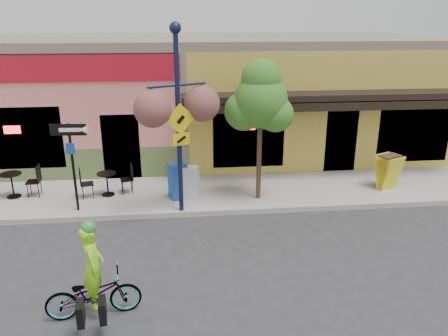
% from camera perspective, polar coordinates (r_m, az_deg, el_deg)
% --- Properties ---
extents(ground, '(90.00, 90.00, 0.00)m').
position_cam_1_polar(ground, '(11.79, -0.07, -7.25)').
color(ground, '#2D2D30').
rests_on(ground, ground).
extents(sidewalk, '(24.00, 3.00, 0.15)m').
position_cam_1_polar(sidewalk, '(13.58, -0.94, -3.21)').
color(sidewalk, '#9E9B93').
rests_on(sidewalk, ground).
extents(curb, '(24.00, 0.12, 0.15)m').
position_cam_1_polar(curb, '(12.25, -0.34, -5.79)').
color(curb, '#A8A59E').
rests_on(curb, ground).
extents(building, '(18.20, 8.20, 4.50)m').
position_cam_1_polar(building, '(18.28, -2.51, 9.75)').
color(building, '#E67972').
rests_on(building, ground).
extents(bicycle, '(1.79, 0.83, 0.90)m').
position_cam_1_polar(bicycle, '(8.64, -16.68, -15.49)').
color(bicycle, '#99280D').
rests_on(bicycle, ground).
extents(cyclist_rider, '(0.45, 0.62, 1.57)m').
position_cam_1_polar(cyclist_rider, '(8.45, -16.56, -13.63)').
color(cyclist_rider, '#92FC1A').
rests_on(cyclist_rider, ground).
extents(lamp_post, '(1.72, 1.23, 5.00)m').
position_cam_1_polar(lamp_post, '(11.45, -5.96, 5.96)').
color(lamp_post, '#13193C').
rests_on(lamp_post, sidewalk).
extents(one_way_sign, '(0.96, 0.27, 2.47)m').
position_cam_1_polar(one_way_sign, '(12.44, -19.08, -0.01)').
color(one_way_sign, black).
rests_on(one_way_sign, sidewalk).
extents(cafe_set_left, '(1.64, 0.85, 0.97)m').
position_cam_1_polar(cafe_set_left, '(14.32, -25.98, -1.63)').
color(cafe_set_left, black).
rests_on(cafe_set_left, sidewalk).
extents(cafe_set_right, '(1.66, 1.08, 0.92)m').
position_cam_1_polar(cafe_set_right, '(13.49, -15.03, -1.61)').
color(cafe_set_right, black).
rests_on(cafe_set_right, sidewalk).
extents(newspaper_box_blue, '(0.60, 0.57, 1.06)m').
position_cam_1_polar(newspaper_box_blue, '(12.88, -6.04, -1.70)').
color(newspaper_box_blue, '#184594').
rests_on(newspaper_box_blue, sidewalk).
extents(newspaper_box_grey, '(0.56, 0.53, 0.98)m').
position_cam_1_polar(newspaper_box_grey, '(12.82, -4.49, -1.95)').
color(newspaper_box_grey, silver).
rests_on(newspaper_box_grey, sidewalk).
extents(street_tree, '(1.62, 1.62, 4.10)m').
position_cam_1_polar(street_tree, '(12.39, 4.70, 4.88)').
color(street_tree, '#3D7A26').
rests_on(street_tree, sidewalk).
extents(sandwich_board, '(0.79, 0.70, 1.09)m').
position_cam_1_polar(sandwich_board, '(14.34, 21.25, -0.69)').
color(sandwich_board, yellow).
rests_on(sandwich_board, sidewalk).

